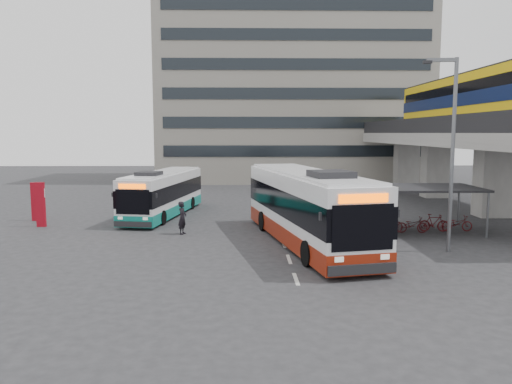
{
  "coord_description": "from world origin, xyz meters",
  "views": [
    {
      "loc": [
        0.58,
        -24.32,
        5.51
      ],
      "look_at": [
        1.23,
        5.24,
        2.0
      ],
      "focal_mm": 35.0,
      "sensor_mm": 36.0,
      "label": 1
    }
  ],
  "objects_px": {
    "bus_main": "(306,208)",
    "bus_teal": "(164,194)",
    "pedestrian": "(182,218)",
    "lamp_post": "(450,143)"
  },
  "relations": [
    {
      "from": "bus_main",
      "to": "bus_teal",
      "type": "xyz_separation_m",
      "value": [
        -8.5,
        8.72,
        -0.34
      ]
    },
    {
      "from": "pedestrian",
      "to": "lamp_post",
      "type": "height_order",
      "value": "lamp_post"
    },
    {
      "from": "bus_main",
      "to": "pedestrian",
      "type": "bearing_deg",
      "value": 147.96
    },
    {
      "from": "bus_teal",
      "to": "bus_main",
      "type": "bearing_deg",
      "value": -35.91
    },
    {
      "from": "bus_teal",
      "to": "pedestrian",
      "type": "distance_m",
      "value": 6.64
    },
    {
      "from": "bus_main",
      "to": "pedestrian",
      "type": "relative_size",
      "value": 7.48
    },
    {
      "from": "bus_teal",
      "to": "pedestrian",
      "type": "relative_size",
      "value": 6.07
    },
    {
      "from": "pedestrian",
      "to": "bus_main",
      "type": "bearing_deg",
      "value": -97.56
    },
    {
      "from": "bus_main",
      "to": "lamp_post",
      "type": "height_order",
      "value": "lamp_post"
    },
    {
      "from": "bus_main",
      "to": "bus_teal",
      "type": "distance_m",
      "value": 12.19
    }
  ]
}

